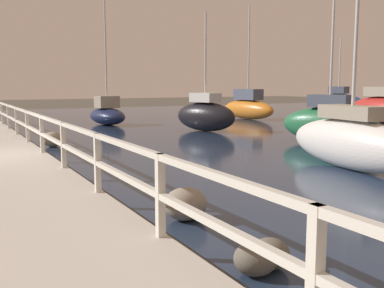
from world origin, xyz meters
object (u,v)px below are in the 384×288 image
at_px(sailboat_orange, 248,107).
at_px(sailboat_green, 329,122).
at_px(sailboat_black, 205,115).
at_px(sailboat_white, 351,141).
at_px(sailboat_red, 384,108).
at_px(sailboat_navy, 107,114).
at_px(sailboat_blue, 338,103).

height_order(sailboat_orange, sailboat_green, sailboat_green).
bearing_deg(sailboat_black, sailboat_orange, 21.92).
bearing_deg(sailboat_black, sailboat_white, -117.35).
xyz_separation_m(sailboat_red, sailboat_navy, (-14.43, 6.59, -0.28)).
distance_m(sailboat_orange, sailboat_blue, 8.72).
xyz_separation_m(sailboat_orange, sailboat_blue, (8.70, 0.61, 0.08)).
distance_m(sailboat_orange, sailboat_black, 8.31).
bearing_deg(sailboat_white, sailboat_green, 56.97).
xyz_separation_m(sailboat_navy, sailboat_white, (1.47, -15.95, 0.13)).
relative_size(sailboat_red, sailboat_blue, 1.43).
bearing_deg(sailboat_orange, sailboat_navy, 175.62).
bearing_deg(sailboat_orange, sailboat_red, -54.35).
relative_size(sailboat_red, sailboat_navy, 1.09).
bearing_deg(sailboat_red, sailboat_white, -138.52).
xyz_separation_m(sailboat_black, sailboat_green, (1.83, -6.15, 0.02)).
bearing_deg(sailboat_blue, sailboat_black, -179.40).
height_order(sailboat_red, sailboat_navy, sailboat_red).
bearing_deg(sailboat_blue, sailboat_white, -156.70).
height_order(sailboat_red, sailboat_blue, sailboat_red).
distance_m(sailboat_navy, sailboat_black, 6.41).
relative_size(sailboat_red, sailboat_black, 1.45).
distance_m(sailboat_navy, sailboat_green, 12.76).
bearing_deg(sailboat_navy, sailboat_orange, -4.06).
relative_size(sailboat_black, sailboat_white, 0.77).
bearing_deg(sailboat_orange, sailboat_green, -114.13).
bearing_deg(sailboat_red, sailboat_navy, 161.10).
relative_size(sailboat_black, sailboat_green, 0.71).
relative_size(sailboat_orange, sailboat_white, 1.01).
bearing_deg(sailboat_red, sailboat_blue, 68.21).
relative_size(sailboat_white, sailboat_green, 0.92).
xyz_separation_m(sailboat_navy, sailboat_blue, (18.05, 0.38, 0.26)).
xyz_separation_m(sailboat_white, sailboat_green, (3.41, 4.15, 0.06)).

